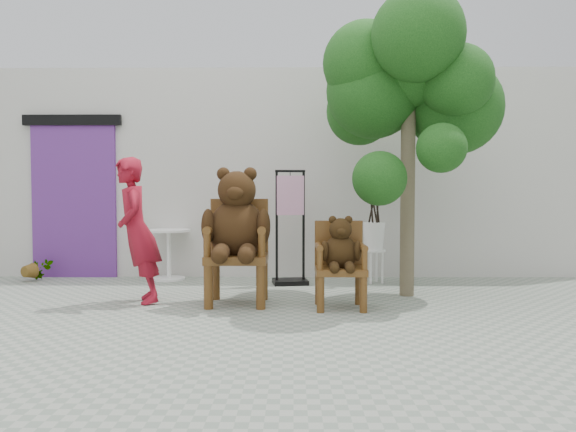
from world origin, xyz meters
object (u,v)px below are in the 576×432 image
object	(u,v)px
chair_small	(340,254)
person	(138,231)
stool_bucket	(374,235)
tree	(405,86)
chair_big	(237,228)
display_stand	(290,240)
cafe_table	(169,248)

from	to	relation	value
chair_small	person	size ratio (longest dim) A/B	0.61
stool_bucket	tree	size ratio (longest dim) A/B	0.43
chair_small	person	xyz separation A→B (m)	(-2.19, 0.21, 0.22)
chair_big	tree	world-z (taller)	tree
chair_small	person	distance (m)	2.21
chair_small	display_stand	size ratio (longest dim) A/B	0.64
person	tree	xyz separation A→B (m)	(2.99, 0.46, 1.65)
cafe_table	chair_big	bearing A→B (deg)	-54.57
cafe_table	tree	size ratio (longest dim) A/B	0.21
chair_small	cafe_table	world-z (taller)	chair_small
cafe_table	person	bearing A→B (deg)	-88.51
cafe_table	tree	bearing A→B (deg)	-19.95
chair_big	chair_small	bearing A→B (deg)	-9.49
chair_big	cafe_table	distance (m)	1.99
chair_big	display_stand	size ratio (longest dim) A/B	0.98
chair_big	tree	xyz separation A→B (m)	(1.90, 0.49, 1.62)
person	display_stand	distance (m)	2.07
chair_small	stool_bucket	distance (m)	1.66
display_stand	stool_bucket	xyz separation A→B (m)	(1.13, 0.10, 0.06)
person	cafe_table	xyz separation A→B (m)	(-0.04, 1.56, -0.35)
chair_small	tree	size ratio (longest dim) A/B	0.29
cafe_table	stool_bucket	bearing A→B (deg)	-4.59
chair_big	person	xyz separation A→B (m)	(-1.09, 0.03, -0.03)
person	display_stand	xyz separation A→B (m)	(1.66, 1.23, -0.21)
tree	person	bearing A→B (deg)	-171.34
chair_big	person	size ratio (longest dim) A/B	0.93
person	tree	distance (m)	3.45
stool_bucket	cafe_table	bearing A→B (deg)	175.41
chair_big	display_stand	distance (m)	1.40
chair_big	display_stand	xyz separation A→B (m)	(0.57, 1.26, -0.24)
chair_small	chair_big	bearing A→B (deg)	170.51
person	display_stand	size ratio (longest dim) A/B	1.05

